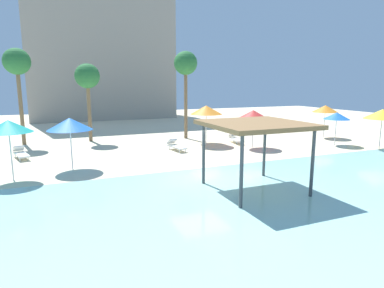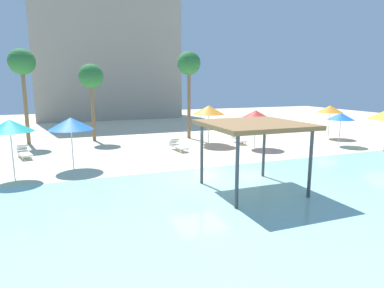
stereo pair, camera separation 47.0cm
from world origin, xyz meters
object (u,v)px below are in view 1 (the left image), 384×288
(palm_tree_0, at_px, (17,64))
(lounge_chair_2, at_px, (176,146))
(lounge_chair_3, at_px, (235,139))
(beach_umbrella_blue_4, at_px, (337,116))
(palm_tree_1, at_px, (87,78))
(beach_umbrella_orange_7, at_px, (325,109))
(shade_pavilion, at_px, (256,127))
(beach_umbrella_yellow_3, at_px, (383,114))
(palm_tree_2, at_px, (186,66))
(lounge_chair_0, at_px, (21,153))
(beach_umbrella_orange_0, at_px, (206,110))
(beach_umbrella_teal_5, at_px, (8,126))
(beach_umbrella_blue_1, at_px, (70,124))
(beach_umbrella_red_2, at_px, (253,114))

(palm_tree_0, bearing_deg, lounge_chair_2, -33.01)
(lounge_chair_3, bearing_deg, palm_tree_0, -102.01)
(beach_umbrella_blue_4, xyz_separation_m, palm_tree_1, (-16.76, 8.66, 2.79))
(beach_umbrella_orange_7, bearing_deg, lounge_chair_2, -178.35)
(beach_umbrella_orange_7, height_order, palm_tree_1, palm_tree_1)
(shade_pavilion, distance_m, beach_umbrella_blue_4, 13.42)
(beach_umbrella_orange_7, bearing_deg, beach_umbrella_yellow_3, -91.04)
(beach_umbrella_blue_4, relative_size, palm_tree_2, 0.34)
(lounge_chair_0, bearing_deg, beach_umbrella_orange_0, 73.99)
(beach_umbrella_orange_0, distance_m, beach_umbrella_teal_5, 13.31)
(lounge_chair_0, bearing_deg, palm_tree_1, 120.58)
(shade_pavilion, height_order, beach_umbrella_orange_7, shade_pavilion)
(beach_umbrella_orange_0, bearing_deg, lounge_chair_3, -4.47)
(beach_umbrella_yellow_3, bearing_deg, palm_tree_2, 139.34)
(beach_umbrella_blue_1, height_order, lounge_chair_2, beach_umbrella_blue_1)
(beach_umbrella_yellow_3, height_order, lounge_chair_2, beach_umbrella_yellow_3)
(palm_tree_2, bearing_deg, beach_umbrella_teal_5, -145.87)
(beach_umbrella_orange_0, relative_size, palm_tree_2, 0.41)
(shade_pavilion, relative_size, beach_umbrella_blue_1, 1.43)
(beach_umbrella_blue_4, height_order, palm_tree_0, palm_tree_0)
(beach_umbrella_blue_4, xyz_separation_m, beach_umbrella_orange_7, (1.81, 3.00, 0.27))
(beach_umbrella_yellow_3, relative_size, palm_tree_0, 0.40)
(beach_umbrella_orange_0, xyz_separation_m, beach_umbrella_red_2, (2.58, -2.33, -0.23))
(beach_umbrella_teal_5, distance_m, lounge_chair_3, 15.70)
(beach_umbrella_red_2, height_order, lounge_chair_2, beach_umbrella_red_2)
(beach_umbrella_teal_5, distance_m, palm_tree_2, 14.94)
(beach_umbrella_blue_1, height_order, beach_umbrella_teal_5, beach_umbrella_teal_5)
(shade_pavilion, bearing_deg, beach_umbrella_blue_4, 30.36)
(beach_umbrella_orange_0, height_order, lounge_chair_3, beach_umbrella_orange_0)
(beach_umbrella_blue_1, bearing_deg, palm_tree_1, 78.14)
(lounge_chair_2, relative_size, palm_tree_0, 0.28)
(shade_pavilion, xyz_separation_m, beach_umbrella_yellow_3, (13.28, 4.41, -0.31))
(beach_umbrella_orange_7, relative_size, lounge_chair_0, 1.37)
(beach_umbrella_blue_1, bearing_deg, lounge_chair_2, 21.10)
(beach_umbrella_orange_0, relative_size, beach_umbrella_orange_7, 1.08)
(beach_umbrella_blue_1, relative_size, beach_umbrella_orange_7, 1.01)
(beach_umbrella_yellow_3, height_order, palm_tree_1, palm_tree_1)
(lounge_chair_0, bearing_deg, beach_umbrella_red_2, 65.29)
(beach_umbrella_blue_1, distance_m, beach_umbrella_red_2, 12.34)
(beach_umbrella_orange_0, relative_size, lounge_chair_2, 1.49)
(beach_umbrella_orange_0, distance_m, palm_tree_2, 4.69)
(beach_umbrella_blue_1, xyz_separation_m, beach_umbrella_orange_7, (20.40, 3.03, -0.01))
(beach_umbrella_teal_5, xyz_separation_m, lounge_chair_3, (14.81, 4.70, -2.25))
(beach_umbrella_blue_1, bearing_deg, beach_umbrella_blue_4, 0.12)
(beach_umbrella_blue_1, height_order, beach_umbrella_blue_4, beach_umbrella_blue_1)
(shade_pavilion, bearing_deg, beach_umbrella_orange_0, 75.87)
(beach_umbrella_orange_7, bearing_deg, shade_pavilion, -143.85)
(palm_tree_0, bearing_deg, beach_umbrella_blue_4, -22.62)
(beach_umbrella_orange_0, height_order, beach_umbrella_yellow_3, beach_umbrella_orange_0)
(beach_umbrella_blue_4, bearing_deg, beach_umbrella_red_2, 167.22)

